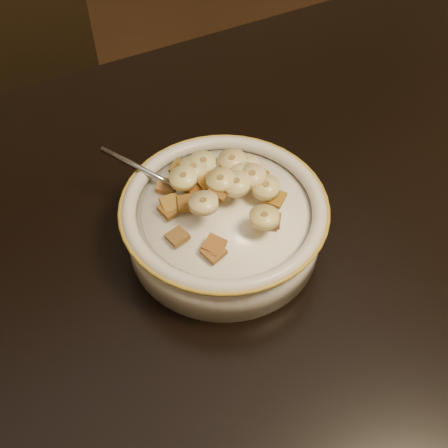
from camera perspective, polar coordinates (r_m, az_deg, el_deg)
name	(u,v)px	position (r m, az deg, el deg)	size (l,w,h in m)	color
table	(276,269)	(0.66, 5.34, -4.57)	(1.40, 0.90, 0.04)	black
chair	(41,146)	(1.31, -18.10, 7.50)	(0.38, 0.38, 0.85)	black
cereal_bowl	(224,226)	(0.63, 0.00, -0.22)	(0.22, 0.22, 0.05)	silver
milk	(224,211)	(0.61, 0.00, 1.34)	(0.18, 0.18, 0.00)	white
spoon	(196,197)	(0.62, -2.85, 2.74)	(0.04, 0.05, 0.01)	#AAB2C4
cereal_square_0	(214,245)	(0.57, -1.00, -2.15)	(0.02, 0.02, 0.01)	brown
cereal_square_1	(258,173)	(0.64, 3.43, 5.15)	(0.02, 0.02, 0.01)	brown
cereal_square_2	(166,186)	(0.64, -5.96, 3.86)	(0.02, 0.02, 0.01)	#905924
cereal_square_3	(185,178)	(0.64, -4.01, 4.64)	(0.02, 0.02, 0.01)	olive
cereal_square_4	(275,198)	(0.61, 5.20, 2.66)	(0.02, 0.02, 0.01)	#986719
cereal_square_5	(188,178)	(0.63, -3.64, 4.65)	(0.02, 0.02, 0.01)	brown
cereal_square_6	(207,182)	(0.62, -1.69, 4.32)	(0.02, 0.02, 0.01)	#9D6D1C
cereal_square_7	(250,182)	(0.62, 2.69, 4.27)	(0.02, 0.02, 0.01)	brown
cereal_square_8	(219,191)	(0.60, -0.48, 3.37)	(0.02, 0.02, 0.01)	brown
cereal_square_9	(187,203)	(0.61, -3.77, 2.15)	(0.02, 0.02, 0.01)	brown
cereal_square_10	(214,252)	(0.57, -1.03, -2.86)	(0.02, 0.02, 0.01)	brown
cereal_square_11	(170,209)	(0.61, -5.56, 1.49)	(0.02, 0.02, 0.01)	brown
cereal_square_12	(170,204)	(0.61, -5.46, 2.07)	(0.02, 0.02, 0.01)	olive
cereal_square_13	(177,237)	(0.58, -4.75, -1.28)	(0.02, 0.02, 0.01)	brown
cereal_square_14	(180,168)	(0.65, -4.48, 5.70)	(0.02, 0.02, 0.01)	brown
cereal_square_15	(188,169)	(0.65, -3.65, 5.63)	(0.02, 0.02, 0.01)	brown
cereal_square_16	(196,188)	(0.62, -2.83, 3.63)	(0.02, 0.02, 0.01)	#994E1B
cereal_square_17	(271,220)	(0.60, 4.81, 0.39)	(0.02, 0.02, 0.01)	brown
cereal_square_18	(213,248)	(0.57, -1.13, -2.41)	(0.02, 0.02, 0.01)	#9D5A1C
cereal_square_19	(195,172)	(0.65, -3.01, 5.26)	(0.02, 0.02, 0.01)	brown
banana_slice_0	(244,176)	(0.62, 2.02, 4.89)	(0.03, 0.03, 0.01)	#FFE593
banana_slice_1	(252,176)	(0.61, 2.88, 4.89)	(0.03, 0.03, 0.01)	#D7C187
banana_slice_2	(183,178)	(0.61, -4.15, 4.69)	(0.03, 0.03, 0.01)	beige
banana_slice_3	(220,180)	(0.60, -0.37, 4.46)	(0.03, 0.03, 0.01)	#DCB96F
banana_slice_4	(247,168)	(0.63, 2.34, 5.74)	(0.03, 0.03, 0.01)	#EDE391
banana_slice_5	(264,217)	(0.58, 4.10, 0.68)	(0.03, 0.03, 0.01)	#DCBD72
banana_slice_6	(236,184)	(0.60, 1.26, 4.11)	(0.03, 0.03, 0.01)	#FFE18C
banana_slice_7	(193,169)	(0.63, -3.13, 5.64)	(0.03, 0.03, 0.01)	#DBC170
banana_slice_8	(203,203)	(0.58, -2.11, 2.14)	(0.03, 0.03, 0.01)	#D5B972
banana_slice_9	(266,187)	(0.61, 4.27, 3.74)	(0.03, 0.03, 0.01)	#DCCF7F
banana_slice_10	(204,163)	(0.64, -2.10, 6.25)	(0.03, 0.03, 0.01)	#C8C179
banana_slice_11	(232,160)	(0.63, 0.81, 6.47)	(0.03, 0.03, 0.01)	#DEBD74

